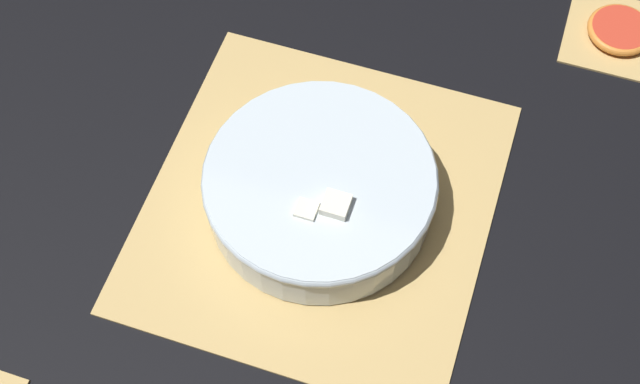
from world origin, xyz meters
TOP-DOWN VIEW (x-y plane):
  - ground_plane at (0.00, 0.00)m, footprint 6.00×6.00m
  - bamboo_mat_center at (0.00, 0.00)m, footprint 0.41×0.38m
  - coaster_mat_far_left at (-0.36, 0.29)m, footprint 0.13×0.13m
  - fruit_salad_bowl at (0.00, 0.00)m, footprint 0.26×0.26m
  - grapefruit_slice at (-0.36, 0.29)m, footprint 0.08×0.08m

SIDE VIEW (x-z plane):
  - ground_plane at x=0.00m, z-range 0.00..0.00m
  - coaster_mat_far_left at x=-0.36m, z-range 0.00..0.01m
  - bamboo_mat_center at x=0.00m, z-range 0.00..0.01m
  - grapefruit_slice at x=-0.36m, z-range 0.01..0.02m
  - fruit_salad_bowl at x=0.00m, z-range 0.01..0.08m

